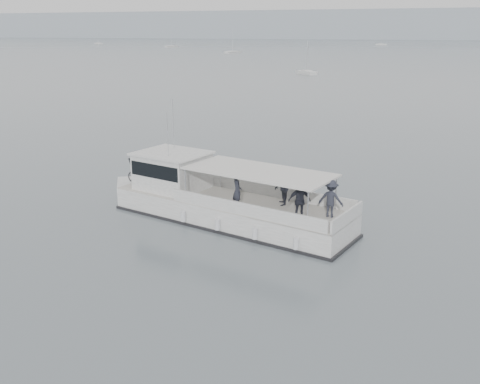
% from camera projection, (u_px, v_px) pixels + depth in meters
% --- Properties ---
extents(ground, '(1400.00, 1400.00, 0.00)m').
position_uv_depth(ground, '(154.00, 212.00, 28.04)').
color(ground, '#556064').
rests_on(ground, ground).
extents(headland, '(1400.00, 90.00, 28.00)m').
position_uv_depth(headland, '(425.00, 25.00, 528.52)').
color(headland, '#939EA8').
rests_on(headland, ground).
extents(tour_boat, '(14.10, 6.36, 5.91)m').
position_uv_depth(tour_boat, '(211.00, 199.00, 27.02)').
color(tour_boat, white).
rests_on(tour_boat, ground).
extents(moored_fleet, '(425.85, 360.20, 10.11)m').
position_uv_depth(moored_fleet, '(383.00, 51.00, 226.43)').
color(moored_fleet, white).
rests_on(moored_fleet, ground).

